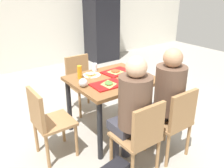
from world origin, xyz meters
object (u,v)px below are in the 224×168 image
object	(u,v)px
plastic_cup_a	(94,67)
drink_fridge	(101,22)
condiment_bottle	(80,72)
person_in_brown_jacket	(167,94)
tray_red_near	(108,85)
chair_near_right	(175,119)
plastic_cup_b	(133,83)
pizza_slice_b	(115,71)
tray_red_far	(117,72)
pizza_slice_c	(91,74)
foil_bundle	(83,83)
chair_left_end	(46,119)
pizza_slice_d	(136,80)
main_table	(112,87)
paper_plate_center	(92,75)
soda_can	(137,67)
pizza_slice_a	(109,83)
chair_far_side	(81,79)
chair_near_left	(141,135)
paper_plate_near_edge	(134,81)
person_in_red	(132,107)

from	to	relation	value
plastic_cup_a	drink_fridge	bearing A→B (deg)	54.51
condiment_bottle	plastic_cup_a	bearing A→B (deg)	23.56
person_in_brown_jacket	plastic_cup_a	xyz separation A→B (m)	(-0.27, 1.03, 0.08)
tray_red_near	chair_near_right	bearing A→B (deg)	-57.90
plastic_cup_b	plastic_cup_a	bearing A→B (deg)	93.86
tray_red_near	pizza_slice_b	world-z (taller)	pizza_slice_b
tray_red_far	drink_fridge	distance (m)	3.15
pizza_slice_c	foil_bundle	distance (m)	0.37
chair_left_end	pizza_slice_d	bearing A→B (deg)	-13.67
main_table	plastic_cup_b	xyz separation A→B (m)	(0.02, -0.36, 0.16)
pizza_slice_c	pizza_slice_d	xyz separation A→B (m)	(0.32, -0.49, 0.00)
drink_fridge	paper_plate_center	bearing A→B (deg)	-125.93
chair_left_end	soda_can	distance (m)	1.33
chair_left_end	pizza_slice_c	bearing A→B (deg)	18.25
paper_plate_center	pizza_slice_a	bearing A→B (deg)	-92.23
foil_bundle	soda_can	bearing A→B (deg)	2.94
pizza_slice_b	foil_bundle	xyz separation A→B (m)	(-0.56, -0.15, 0.03)
chair_near_right	plastic_cup_a	world-z (taller)	plastic_cup_a
chair_near_right	person_in_brown_jacket	xyz separation A→B (m)	(-0.00, 0.14, 0.25)
chair_far_side	chair_left_end	world-z (taller)	same
chair_near_left	pizza_slice_d	distance (m)	0.75
pizza_slice_c	foil_bundle	xyz separation A→B (m)	(-0.26, -0.26, 0.03)
chair_far_side	plastic_cup_b	size ratio (longest dim) A/B	8.37
person_in_brown_jacket	plastic_cup_a	bearing A→B (deg)	104.58
tray_red_far	pizza_slice_b	xyz separation A→B (m)	(-0.02, 0.00, 0.02)
pizza_slice_c	paper_plate_center	bearing A→B (deg)	-19.12
person_in_brown_jacket	plastic_cup_b	size ratio (longest dim) A/B	12.47
paper_plate_near_edge	tray_red_near	bearing A→B (deg)	164.98
paper_plate_near_edge	pizza_slice_c	world-z (taller)	pizza_slice_c
tray_red_far	condiment_bottle	bearing A→B (deg)	167.70
paper_plate_center	foil_bundle	world-z (taller)	foil_bundle
soda_can	condiment_bottle	bearing A→B (deg)	163.79
main_table	soda_can	xyz separation A→B (m)	(0.41, 0.02, 0.17)
person_in_brown_jacket	pizza_slice_a	world-z (taller)	person_in_brown_jacket
drink_fridge	main_table	bearing A→B (deg)	-121.55
tray_red_far	chair_far_side	bearing A→B (deg)	104.05
tray_red_near	pizza_slice_a	xyz separation A→B (m)	(0.01, -0.01, 0.02)
main_table	drink_fridge	bearing A→B (deg)	58.45
paper_plate_center	plastic_cup_a	xyz separation A→B (m)	(0.12, 0.13, 0.05)
chair_far_side	drink_fridge	size ratio (longest dim) A/B	0.44
pizza_slice_c	pizza_slice_d	world-z (taller)	same
chair_near_left	person_in_brown_jacket	xyz separation A→B (m)	(0.49, 0.14, 0.25)
chair_near_right	person_in_brown_jacket	world-z (taller)	person_in_brown_jacket
person_in_brown_jacket	pizza_slice_a	distance (m)	0.66
main_table	chair_left_end	size ratio (longest dim) A/B	1.16
main_table	person_in_red	xyz separation A→B (m)	(-0.24, -0.67, 0.08)
paper_plate_near_edge	pizza_slice_a	size ratio (longest dim) A/B	0.94
chair_left_end	pizza_slice_d	size ratio (longest dim) A/B	3.32
main_table	plastic_cup_b	size ratio (longest dim) A/B	9.75
pizza_slice_b	plastic_cup_b	size ratio (longest dim) A/B	2.28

